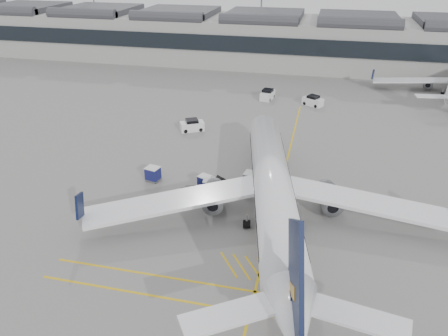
% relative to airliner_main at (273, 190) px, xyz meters
% --- Properties ---
extents(ground, '(220.00, 220.00, 0.00)m').
position_rel_airliner_main_xyz_m(ground, '(-9.82, -1.88, -3.44)').
color(ground, gray).
rests_on(ground, ground).
extents(terminal, '(200.00, 20.45, 12.40)m').
position_rel_airliner_main_xyz_m(terminal, '(-9.82, 70.05, 2.70)').
color(terminal, '#9E9E99').
rests_on(terminal, ground).
extents(apron_markings, '(0.25, 60.00, 0.01)m').
position_rel_airliner_main_xyz_m(apron_markings, '(0.18, 8.12, -3.44)').
color(apron_markings, gold).
rests_on(apron_markings, ground).
extents(airliner_main, '(39.50, 43.58, 11.72)m').
position_rel_airliner_main_xyz_m(airliner_main, '(0.00, 0.00, 0.00)').
color(airliner_main, white).
rests_on(airliner_main, ground).
extents(belt_loader, '(4.65, 1.86, 1.87)m').
position_rel_airliner_main_xyz_m(belt_loader, '(-6.89, 4.38, -2.90)').
color(belt_loader, beige).
rests_on(belt_loader, ground).
extents(baggage_cart_a, '(2.17, 1.88, 2.05)m').
position_rel_airliner_main_xyz_m(baggage_cart_a, '(-3.32, 6.05, -2.34)').
color(baggage_cart_a, gray).
rests_on(baggage_cart_a, ground).
extents(baggage_cart_b, '(1.81, 1.55, 1.75)m').
position_rel_airliner_main_xyz_m(baggage_cart_b, '(-8.02, 3.67, -2.51)').
color(baggage_cart_b, gray).
rests_on(baggage_cart_b, ground).
extents(baggage_cart_c, '(1.91, 1.77, 1.63)m').
position_rel_airliner_main_xyz_m(baggage_cart_c, '(-8.97, 4.78, -2.57)').
color(baggage_cart_c, gray).
rests_on(baggage_cart_c, ground).
extents(baggage_cart_d, '(2.05, 1.82, 1.86)m').
position_rel_airliner_main_xyz_m(baggage_cart_d, '(-15.84, 5.01, -2.45)').
color(baggage_cart_d, gray).
rests_on(baggage_cart_d, ground).
extents(ramp_agent_a, '(0.82, 0.76, 1.89)m').
position_rel_airliner_main_xyz_m(ramp_agent_a, '(-3.54, 6.37, -2.50)').
color(ramp_agent_a, orange).
rests_on(ramp_agent_a, ground).
extents(ramp_agent_b, '(1.03, 1.03, 1.69)m').
position_rel_airliner_main_xyz_m(ramp_agent_b, '(-6.86, 1.68, -2.60)').
color(ramp_agent_b, '#FF420D').
rests_on(ramp_agent_b, ground).
extents(pushback_tug, '(2.56, 2.03, 1.25)m').
position_rel_airliner_main_xyz_m(pushback_tug, '(-10.07, 2.25, -2.89)').
color(pushback_tug, '#4A4B3F').
rests_on(pushback_tug, ground).
extents(safety_cone_nose, '(0.34, 0.34, 0.48)m').
position_rel_airliner_main_xyz_m(safety_cone_nose, '(-1.65, 16.94, -3.20)').
color(safety_cone_nose, '#F24C0A').
rests_on(safety_cone_nose, ground).
extents(safety_cone_engine, '(0.36, 0.36, 0.51)m').
position_rel_airliner_main_xyz_m(safety_cone_engine, '(1.21, 4.47, -3.19)').
color(safety_cone_engine, '#F24C0A').
rests_on(safety_cone_engine, ground).
extents(service_van_left, '(4.16, 3.41, 1.91)m').
position_rel_airliner_main_xyz_m(service_van_left, '(-15.96, 22.33, -2.59)').
color(service_van_left, silver).
rests_on(service_van_left, ground).
extents(service_van_mid, '(2.61, 4.15, 1.98)m').
position_rel_airliner_main_xyz_m(service_van_mid, '(-6.41, 41.22, -2.56)').
color(service_van_mid, silver).
rests_on(service_van_mid, ground).
extents(service_van_right, '(4.12, 3.50, 1.90)m').
position_rel_airliner_main_xyz_m(service_van_right, '(2.38, 39.48, -2.59)').
color(service_van_right, silver).
rests_on(service_van_right, ground).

